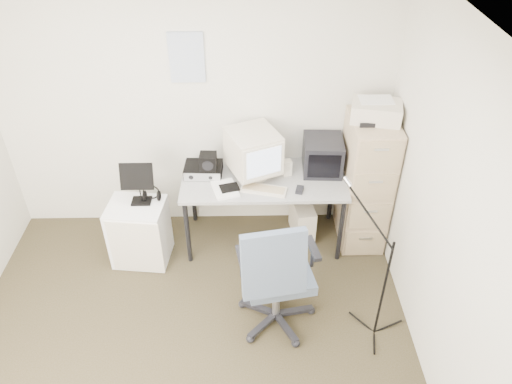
{
  "coord_description": "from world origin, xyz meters",
  "views": [
    {
      "loc": [
        0.49,
        -2.27,
        3.37
      ],
      "look_at": [
        0.55,
        0.95,
        0.95
      ],
      "focal_mm": 35.0,
      "sensor_mm": 36.0,
      "label": 1
    }
  ],
  "objects_px": {
    "filing_cabinet": "(365,182)",
    "side_cart": "(140,232)",
    "desk": "(263,209)",
    "office_chair": "(277,271)"
  },
  "relations": [
    {
      "from": "filing_cabinet",
      "to": "side_cart",
      "type": "height_order",
      "value": "filing_cabinet"
    },
    {
      "from": "desk",
      "to": "office_chair",
      "type": "xyz_separation_m",
      "value": [
        0.07,
        -1.01,
        0.21
      ]
    },
    {
      "from": "filing_cabinet",
      "to": "office_chair",
      "type": "relative_size",
      "value": 1.13
    },
    {
      "from": "office_chair",
      "to": "side_cart",
      "type": "height_order",
      "value": "office_chair"
    },
    {
      "from": "desk",
      "to": "side_cart",
      "type": "relative_size",
      "value": 2.43
    },
    {
      "from": "office_chair",
      "to": "side_cart",
      "type": "relative_size",
      "value": 1.86
    },
    {
      "from": "desk",
      "to": "side_cart",
      "type": "bearing_deg",
      "value": -168.03
    },
    {
      "from": "desk",
      "to": "side_cart",
      "type": "height_order",
      "value": "desk"
    },
    {
      "from": "office_chair",
      "to": "filing_cabinet",
      "type": "bearing_deg",
      "value": 39.83
    },
    {
      "from": "filing_cabinet",
      "to": "side_cart",
      "type": "bearing_deg",
      "value": -172.57
    }
  ]
}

